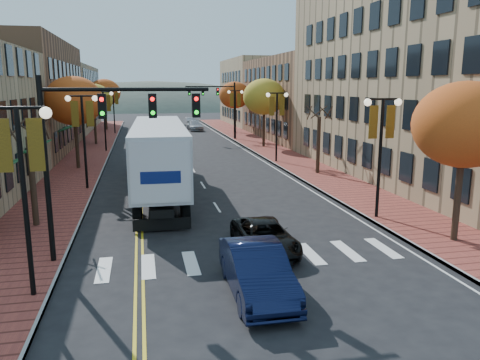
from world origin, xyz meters
TOP-DOWN VIEW (x-y plane):
  - ground at (0.00, 0.00)m, footprint 200.00×200.00m
  - sidewalk_left at (-9.00, 32.50)m, footprint 4.00×85.00m
  - sidewalk_right at (9.00, 32.50)m, footprint 4.00×85.00m
  - building_left_mid at (-17.00, 36.00)m, footprint 12.00×24.00m
  - building_left_far at (-17.00, 61.00)m, footprint 12.00×26.00m
  - building_right_near at (18.50, 16.00)m, footprint 15.00×28.00m
  - building_right_mid at (18.50, 42.00)m, footprint 15.00×24.00m
  - building_right_far at (18.50, 64.00)m, footprint 15.00×20.00m
  - tree_left_a at (-9.00, 8.00)m, footprint 0.28×0.28m
  - tree_left_b at (-9.00, 24.00)m, footprint 4.48×4.48m
  - tree_left_c at (-9.00, 40.00)m, footprint 4.16×4.16m
  - tree_left_d at (-9.00, 58.00)m, footprint 4.61×4.61m
  - tree_right_a at (9.00, 2.00)m, footprint 4.16×4.16m
  - tree_right_b at (9.00, 18.00)m, footprint 0.28×0.28m
  - tree_right_c at (9.00, 34.00)m, footprint 4.48×4.48m
  - tree_right_d at (9.00, 50.00)m, footprint 4.35×4.35m
  - lamp_left_a at (-7.50, 0.00)m, footprint 1.96×0.36m
  - lamp_left_b at (-7.50, 16.00)m, footprint 1.96×0.36m
  - lamp_left_c at (-7.50, 34.00)m, footprint 1.96×0.36m
  - lamp_left_d at (-7.50, 52.00)m, footprint 1.96×0.36m
  - lamp_right_a at (7.50, 6.00)m, footprint 1.96×0.36m
  - lamp_right_b at (7.50, 24.00)m, footprint 1.96×0.36m
  - lamp_right_c at (7.50, 42.00)m, footprint 1.96×0.36m
  - traffic_mast_near at (-5.48, 3.00)m, footprint 6.10×0.35m
  - traffic_mast_far at (5.48, 42.00)m, footprint 6.10×0.34m
  - semi_truck at (-2.93, 14.35)m, footprint 3.36×17.80m
  - navy_sedan at (-0.50, -1.14)m, footprint 1.79×4.98m
  - black_suv at (0.77, 2.65)m, footprint 2.15×4.56m
  - car_far_white at (-0.50, 53.06)m, footprint 1.96×4.46m
  - car_far_silver at (3.95, 55.16)m, footprint 2.20×5.04m
  - car_far_oncoming at (3.98, 63.11)m, footprint 1.80×4.45m

SIDE VIEW (x-z plane):
  - ground at x=0.00m, z-range 0.00..0.00m
  - sidewalk_left at x=-9.00m, z-range 0.00..0.15m
  - sidewalk_right at x=9.00m, z-range 0.00..0.15m
  - black_suv at x=0.77m, z-range 0.00..1.26m
  - car_far_oncoming at x=3.98m, z-range 0.00..1.44m
  - car_far_silver at x=3.95m, z-range 0.00..1.44m
  - car_far_white at x=-0.50m, z-range 0.00..1.49m
  - navy_sedan at x=-0.50m, z-range 0.00..1.63m
  - tree_left_a at x=-9.00m, z-range 0.15..4.35m
  - tree_right_b at x=9.00m, z-range 0.15..4.35m
  - semi_truck at x=-2.93m, z-range 0.37..4.80m
  - lamp_left_a at x=-7.50m, z-range 1.27..7.32m
  - lamp_left_b at x=-7.50m, z-range 1.27..7.32m
  - lamp_left_c at x=-7.50m, z-range 1.27..7.32m
  - lamp_left_d at x=-7.50m, z-range 1.27..7.32m
  - lamp_right_a at x=7.50m, z-range 1.27..7.32m
  - lamp_right_b at x=7.50m, z-range 1.27..7.32m
  - lamp_right_c at x=7.50m, z-range 1.27..7.32m
  - building_left_far at x=-17.00m, z-range 0.00..9.50m
  - traffic_mast_near at x=-5.48m, z-range 1.42..8.42m
  - traffic_mast_far at x=5.48m, z-range 1.42..8.42m
  - building_right_mid at x=18.50m, z-range 0.00..10.00m
  - tree_left_c at x=-9.00m, z-range 1.71..8.40m
  - tree_right_a at x=9.00m, z-range 1.71..8.40m
  - tree_right_d at x=9.00m, z-range 1.79..8.79m
  - tree_left_b at x=-9.00m, z-range 1.84..9.05m
  - tree_right_c at x=9.00m, z-range 1.84..9.05m
  - building_left_mid at x=-17.00m, z-range 0.00..11.00m
  - building_right_far at x=18.50m, z-range 0.00..11.00m
  - tree_left_d at x=-9.00m, z-range 1.89..9.31m
  - building_right_near at x=18.50m, z-range 0.00..15.00m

